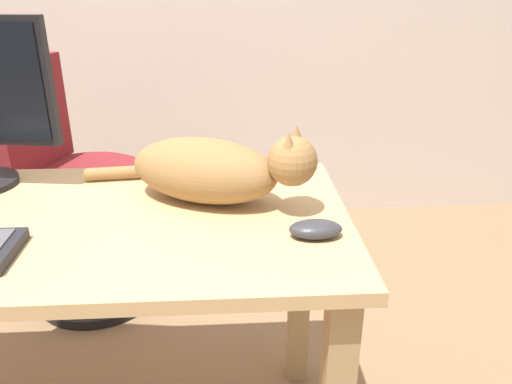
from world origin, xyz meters
TOP-DOWN VIEW (x-y plane):
  - desk at (0.00, 0.00)m, footprint 1.32×0.64m
  - office_chair at (-0.19, 0.78)m, footprint 0.50×0.48m
  - cat at (0.35, 0.08)m, footprint 0.57×0.32m
  - computer_mouse at (0.56, -0.11)m, footprint 0.11×0.06m

SIDE VIEW (x-z plane):
  - office_chair at x=-0.19m, z-range -0.06..0.88m
  - desk at x=0.00m, z-range 0.24..0.96m
  - computer_mouse at x=0.56m, z-range 0.72..0.75m
  - cat at x=0.35m, z-range 0.70..0.90m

